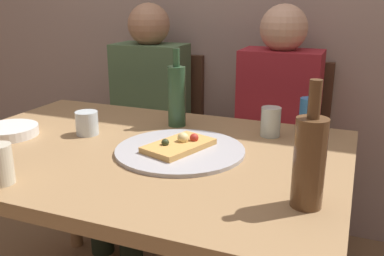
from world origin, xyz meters
TOP-DOWN VIEW (x-y plane):
  - dining_table at (0.00, 0.00)m, footprint 1.31×0.90m
  - pizza_tray at (0.14, 0.02)m, footprint 0.41×0.41m
  - pizza_slice_last at (0.14, 0.02)m, footprint 0.19×0.25m
  - wine_bottle at (0.02, 0.27)m, footprint 0.07×0.07m
  - beer_bottle at (0.56, -0.20)m, footprint 0.07×0.07m
  - tumbler_near at (0.37, 0.28)m, footprint 0.07×0.07m
  - tumbler_far at (-0.23, 0.06)m, footprint 0.08×0.08m
  - soda_can at (0.48, 0.39)m, footprint 0.07×0.07m
  - plate_stack at (-0.48, -0.06)m, footprint 0.20×0.20m
  - chair_left at (-0.36, 0.85)m, footprint 0.44×0.44m
  - chair_right at (0.30, 0.85)m, footprint 0.44×0.44m
  - guest_in_sweater at (-0.36, 0.70)m, footprint 0.36×0.56m
  - guest_in_beanie at (0.30, 0.70)m, footprint 0.36×0.56m

SIDE VIEW (x-z plane):
  - chair_left at x=-0.36m, z-range 0.06..0.96m
  - chair_right at x=0.30m, z-range 0.06..0.96m
  - guest_in_sweater at x=-0.36m, z-range 0.06..1.23m
  - guest_in_beanie at x=0.30m, z-range 0.06..1.23m
  - dining_table at x=0.00m, z-range 0.28..1.01m
  - pizza_tray at x=0.14m, z-range 0.73..0.74m
  - plate_stack at x=-0.48m, z-range 0.73..0.77m
  - pizza_slice_last at x=0.14m, z-range 0.73..0.78m
  - tumbler_far at x=-0.23m, z-range 0.73..0.81m
  - tumbler_near at x=0.37m, z-range 0.73..0.83m
  - soda_can at x=0.48m, z-range 0.73..0.85m
  - beer_bottle at x=0.56m, z-range 0.70..1.00m
  - wine_bottle at x=0.02m, z-range 0.71..0.99m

